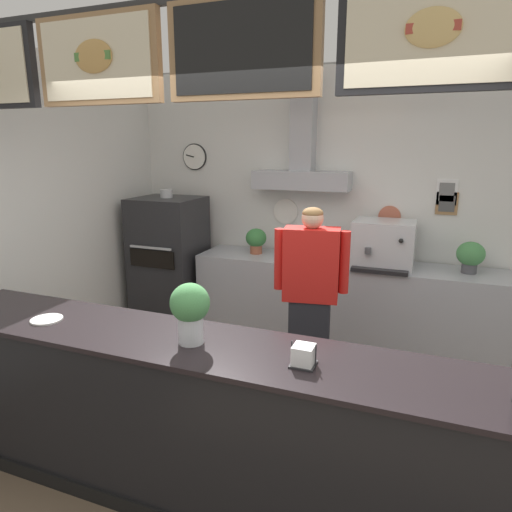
{
  "coord_description": "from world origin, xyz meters",
  "views": [
    {
      "loc": [
        0.98,
        -2.53,
        2.13
      ],
      "look_at": [
        -0.29,
        0.74,
        1.26
      ],
      "focal_mm": 31.91,
      "sensor_mm": 36.0,
      "label": 1
    }
  ],
  "objects_px": {
    "pizza_oven": "(170,262)",
    "condiment_plate": "(47,319)",
    "potted_oregano": "(353,251)",
    "potted_rosemary": "(256,239)",
    "shop_worker": "(310,302)",
    "napkin_holder": "(303,356)",
    "basil_vase": "(190,311)",
    "potted_thyme": "(471,255)",
    "espresso_machine": "(384,244)"
  },
  "relations": [
    {
      "from": "shop_worker",
      "to": "espresso_machine",
      "type": "distance_m",
      "value": 1.31
    },
    {
      "from": "pizza_oven",
      "to": "napkin_holder",
      "type": "bearing_deg",
      "value": -46.37
    },
    {
      "from": "basil_vase",
      "to": "napkin_holder",
      "type": "bearing_deg",
      "value": -2.92
    },
    {
      "from": "espresso_machine",
      "to": "basil_vase",
      "type": "relative_size",
      "value": 1.69
    },
    {
      "from": "shop_worker",
      "to": "basil_vase",
      "type": "relative_size",
      "value": 4.71
    },
    {
      "from": "pizza_oven",
      "to": "potted_rosemary",
      "type": "xyz_separation_m",
      "value": [
        1.04,
        0.17,
        0.32
      ]
    },
    {
      "from": "condiment_plate",
      "to": "basil_vase",
      "type": "distance_m",
      "value": 1.05
    },
    {
      "from": "pizza_oven",
      "to": "napkin_holder",
      "type": "relative_size",
      "value": 12.17
    },
    {
      "from": "shop_worker",
      "to": "napkin_holder",
      "type": "xyz_separation_m",
      "value": [
        0.31,
        -1.34,
        0.19
      ]
    },
    {
      "from": "potted_oregano",
      "to": "pizza_oven",
      "type": "bearing_deg",
      "value": -176.22
    },
    {
      "from": "napkin_holder",
      "to": "basil_vase",
      "type": "distance_m",
      "value": 0.69
    },
    {
      "from": "potted_oregano",
      "to": "condiment_plate",
      "type": "relative_size",
      "value": 1.15
    },
    {
      "from": "pizza_oven",
      "to": "shop_worker",
      "type": "bearing_deg",
      "value": -28.66
    },
    {
      "from": "potted_rosemary",
      "to": "potted_thyme",
      "type": "bearing_deg",
      "value": -0.03
    },
    {
      "from": "shop_worker",
      "to": "potted_oregano",
      "type": "xyz_separation_m",
      "value": [
        0.13,
        1.24,
        0.17
      ]
    },
    {
      "from": "espresso_machine",
      "to": "napkin_holder",
      "type": "relative_size",
      "value": 4.45
    },
    {
      "from": "napkin_holder",
      "to": "pizza_oven",
      "type": "bearing_deg",
      "value": 133.63
    },
    {
      "from": "pizza_oven",
      "to": "napkin_holder",
      "type": "height_order",
      "value": "pizza_oven"
    },
    {
      "from": "shop_worker",
      "to": "potted_thyme",
      "type": "height_order",
      "value": "shop_worker"
    },
    {
      "from": "espresso_machine",
      "to": "condiment_plate",
      "type": "distance_m",
      "value": 3.15
    },
    {
      "from": "napkin_holder",
      "to": "basil_vase",
      "type": "bearing_deg",
      "value": 177.08
    },
    {
      "from": "condiment_plate",
      "to": "basil_vase",
      "type": "bearing_deg",
      "value": 2.48
    },
    {
      "from": "shop_worker",
      "to": "potted_rosemary",
      "type": "distance_m",
      "value": 1.61
    },
    {
      "from": "potted_oregano",
      "to": "basil_vase",
      "type": "distance_m",
      "value": 2.59
    },
    {
      "from": "potted_thyme",
      "to": "potted_oregano",
      "type": "height_order",
      "value": "potted_thyme"
    },
    {
      "from": "potted_rosemary",
      "to": "potted_oregano",
      "type": "distance_m",
      "value": 1.09
    },
    {
      "from": "potted_rosemary",
      "to": "basil_vase",
      "type": "height_order",
      "value": "basil_vase"
    },
    {
      "from": "pizza_oven",
      "to": "shop_worker",
      "type": "relative_size",
      "value": 0.98
    },
    {
      "from": "shop_worker",
      "to": "potted_thyme",
      "type": "relative_size",
      "value": 5.42
    },
    {
      "from": "condiment_plate",
      "to": "potted_oregano",
      "type": "bearing_deg",
      "value": 59.57
    },
    {
      "from": "potted_rosemary",
      "to": "espresso_machine",
      "type": "bearing_deg",
      "value": -2.38
    },
    {
      "from": "potted_rosemary",
      "to": "condiment_plate",
      "type": "bearing_deg",
      "value": -99.28
    },
    {
      "from": "potted_thyme",
      "to": "pizza_oven",
      "type": "bearing_deg",
      "value": -177.04
    },
    {
      "from": "basil_vase",
      "to": "pizza_oven",
      "type": "bearing_deg",
      "value": 124.49
    },
    {
      "from": "potted_oregano",
      "to": "potted_rosemary",
      "type": "bearing_deg",
      "value": 178.54
    },
    {
      "from": "shop_worker",
      "to": "basil_vase",
      "type": "height_order",
      "value": "shop_worker"
    },
    {
      "from": "pizza_oven",
      "to": "condiment_plate",
      "type": "distance_m",
      "value": 2.54
    },
    {
      "from": "napkin_holder",
      "to": "potted_rosemary",
      "type": "bearing_deg",
      "value": 116.15
    },
    {
      "from": "espresso_machine",
      "to": "potted_rosemary",
      "type": "distance_m",
      "value": 1.4
    },
    {
      "from": "espresso_machine",
      "to": "condiment_plate",
      "type": "xyz_separation_m",
      "value": [
        -1.83,
        -2.56,
        -0.12
      ]
    },
    {
      "from": "pizza_oven",
      "to": "potted_thyme",
      "type": "bearing_deg",
      "value": 2.96
    },
    {
      "from": "pizza_oven",
      "to": "potted_oregano",
      "type": "distance_m",
      "value": 2.16
    },
    {
      "from": "pizza_oven",
      "to": "potted_thyme",
      "type": "relative_size",
      "value": 5.32
    },
    {
      "from": "potted_oregano",
      "to": "napkin_holder",
      "type": "distance_m",
      "value": 2.58
    },
    {
      "from": "potted_rosemary",
      "to": "napkin_holder",
      "type": "xyz_separation_m",
      "value": [
        1.28,
        -2.61,
        -0.01
      ]
    },
    {
      "from": "potted_rosemary",
      "to": "condiment_plate",
      "type": "xyz_separation_m",
      "value": [
        -0.43,
        -2.62,
        -0.05
      ]
    },
    {
      "from": "espresso_machine",
      "to": "potted_oregano",
      "type": "bearing_deg",
      "value": 174.37
    },
    {
      "from": "potted_rosemary",
      "to": "napkin_holder",
      "type": "bearing_deg",
      "value": -63.85
    },
    {
      "from": "pizza_oven",
      "to": "potted_oregano",
      "type": "xyz_separation_m",
      "value": [
        2.14,
        0.14,
        0.28
      ]
    },
    {
      "from": "pizza_oven",
      "to": "potted_thyme",
      "type": "xyz_separation_m",
      "value": [
        3.25,
        0.17,
        0.33
      ]
    }
  ]
}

